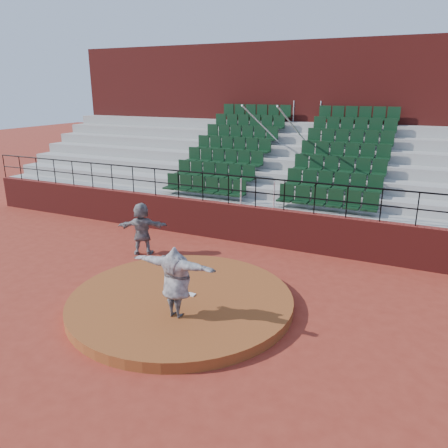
{
  "coord_description": "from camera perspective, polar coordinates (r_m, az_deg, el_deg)",
  "views": [
    {
      "loc": [
        5.07,
        -8.35,
        5.15
      ],
      "look_at": [
        0.0,
        2.5,
        1.4
      ],
      "focal_mm": 35.0,
      "sensor_mm": 36.0,
      "label": 1
    }
  ],
  "objects": [
    {
      "name": "ground",
      "position": [
        11.05,
        -5.59,
        -10.5
      ],
      "size": [
        90.0,
        90.0,
        0.0
      ],
      "primitive_type": "plane",
      "color": "maroon",
      "rests_on": "ground"
    },
    {
      "name": "pitchers_mound",
      "position": [
        10.99,
        -5.61,
        -9.92
      ],
      "size": [
        5.5,
        5.5,
        0.25
      ],
      "primitive_type": "cylinder",
      "color": "brown",
      "rests_on": "ground"
    },
    {
      "name": "pitching_rubber",
      "position": [
        11.04,
        -5.23,
        -8.96
      ],
      "size": [
        0.6,
        0.15,
        0.03
      ],
      "primitive_type": "cube",
      "color": "white",
      "rests_on": "pitchers_mound"
    },
    {
      "name": "boundary_wall",
      "position": [
        14.98,
        4.05,
        -0.15
      ],
      "size": [
        24.0,
        0.3,
        1.3
      ],
      "primitive_type": "cube",
      "color": "maroon",
      "rests_on": "ground"
    },
    {
      "name": "wall_railing",
      "position": [
        14.62,
        4.17,
        5.01
      ],
      "size": [
        24.04,
        0.05,
        1.03
      ],
      "color": "black",
      "rests_on": "boundary_wall"
    },
    {
      "name": "seating_deck",
      "position": [
        18.12,
        8.29,
        5.4
      ],
      "size": [
        24.0,
        5.97,
        4.63
      ],
      "color": "#9C9C97",
      "rests_on": "ground"
    },
    {
      "name": "press_box_facade",
      "position": [
        21.62,
        11.71,
        12.8
      ],
      "size": [
        24.0,
        3.0,
        7.1
      ],
      "primitive_type": "cube",
      "color": "maroon",
      "rests_on": "ground"
    },
    {
      "name": "pitcher",
      "position": [
        9.73,
        -6.3,
        -7.51
      ],
      "size": [
        2.03,
        0.56,
        1.65
      ],
      "primitive_type": "imported",
      "rotation": [
        0.0,
        0.0,
        3.15
      ],
      "color": "black",
      "rests_on": "pitchers_mound"
    },
    {
      "name": "fielder",
      "position": [
        14.17,
        -10.67,
        -0.59
      ],
      "size": [
        1.64,
        1.15,
        1.7
      ],
      "primitive_type": "imported",
      "rotation": [
        0.0,
        0.0,
        3.6
      ],
      "color": "black",
      "rests_on": "ground"
    }
  ]
}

